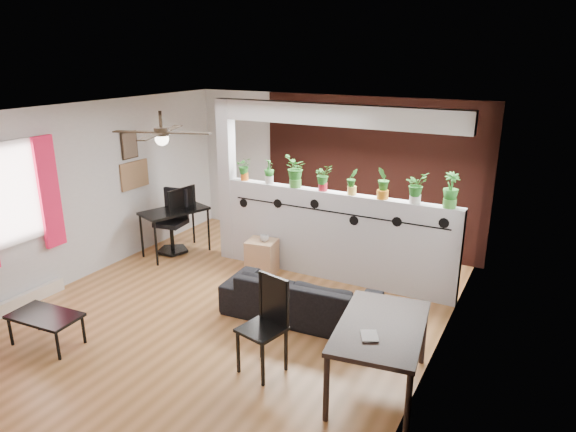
{
  "coord_description": "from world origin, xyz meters",
  "views": [
    {
      "loc": [
        3.55,
        -5.12,
        3.29
      ],
      "look_at": [
        0.48,
        0.6,
        1.2
      ],
      "focal_mm": 32.0,
      "sensor_mm": 36.0,
      "label": 1
    }
  ],
  "objects_px": {
    "potted_plant_4": "(352,181)",
    "potted_plant_5": "(383,182)",
    "potted_plant_0": "(244,168)",
    "sofa": "(300,297)",
    "cube_shelf": "(262,257)",
    "potted_plant_7": "(451,189)",
    "potted_plant_6": "(416,187)",
    "potted_plant_1": "(269,171)",
    "cup": "(264,238)",
    "folding_chair": "(268,316)",
    "coffee_table": "(45,318)",
    "computer_desk": "(174,214)",
    "potted_plant_3": "(323,177)",
    "dining_table": "(381,332)",
    "ceiling_fan": "(162,134)",
    "potted_plant_2": "(295,170)"
  },
  "relations": [
    {
      "from": "potted_plant_3",
      "to": "cup",
      "type": "height_order",
      "value": "potted_plant_3"
    },
    {
      "from": "potted_plant_5",
      "to": "cup",
      "type": "relative_size",
      "value": 3.38
    },
    {
      "from": "cube_shelf",
      "to": "potted_plant_7",
      "type": "bearing_deg",
      "value": -1.67
    },
    {
      "from": "ceiling_fan",
      "to": "cup",
      "type": "bearing_deg",
      "value": 68.55
    },
    {
      "from": "potted_plant_7",
      "to": "folding_chair",
      "type": "bearing_deg",
      "value": -117.89
    },
    {
      "from": "potted_plant_6",
      "to": "cup",
      "type": "height_order",
      "value": "potted_plant_6"
    },
    {
      "from": "potted_plant_4",
      "to": "potted_plant_6",
      "type": "distance_m",
      "value": 0.9
    },
    {
      "from": "potted_plant_1",
      "to": "potted_plant_3",
      "type": "height_order",
      "value": "potted_plant_3"
    },
    {
      "from": "potted_plant_2",
      "to": "cube_shelf",
      "type": "bearing_deg",
      "value": -139.58
    },
    {
      "from": "potted_plant_3",
      "to": "dining_table",
      "type": "relative_size",
      "value": 0.27
    },
    {
      "from": "cup",
      "to": "potted_plant_5",
      "type": "bearing_deg",
      "value": 11.29
    },
    {
      "from": "potted_plant_1",
      "to": "dining_table",
      "type": "bearing_deg",
      "value": -41.28
    },
    {
      "from": "cup",
      "to": "computer_desk",
      "type": "xyz_separation_m",
      "value": [
        -1.74,
        0.0,
        0.12
      ]
    },
    {
      "from": "potted_plant_3",
      "to": "folding_chair",
      "type": "xyz_separation_m",
      "value": [
        0.5,
        -2.46,
        -0.93
      ]
    },
    {
      "from": "potted_plant_1",
      "to": "potted_plant_4",
      "type": "relative_size",
      "value": 1.0
    },
    {
      "from": "cup",
      "to": "computer_desk",
      "type": "height_order",
      "value": "computer_desk"
    },
    {
      "from": "cube_shelf",
      "to": "computer_desk",
      "type": "relative_size",
      "value": 0.44
    },
    {
      "from": "ceiling_fan",
      "to": "potted_plant_1",
      "type": "bearing_deg",
      "value": 75.32
    },
    {
      "from": "potted_plant_7",
      "to": "folding_chair",
      "type": "xyz_separation_m",
      "value": [
        -1.3,
        -2.46,
        -0.97
      ]
    },
    {
      "from": "potted_plant_1",
      "to": "cup",
      "type": "xyz_separation_m",
      "value": [
        0.1,
        -0.34,
        -0.97
      ]
    },
    {
      "from": "potted_plant_4",
      "to": "potted_plant_5",
      "type": "bearing_deg",
      "value": -0.0
    },
    {
      "from": "folding_chair",
      "to": "coffee_table",
      "type": "relative_size",
      "value": 1.23
    },
    {
      "from": "potted_plant_5",
      "to": "potted_plant_7",
      "type": "bearing_deg",
      "value": 0.0
    },
    {
      "from": "potted_plant_4",
      "to": "potted_plant_5",
      "type": "xyz_separation_m",
      "value": [
        0.45,
        -0.0,
        0.03
      ]
    },
    {
      "from": "ceiling_fan",
      "to": "potted_plant_5",
      "type": "xyz_separation_m",
      "value": [
        2.28,
        1.8,
        -0.73
      ]
    },
    {
      "from": "potted_plant_6",
      "to": "dining_table",
      "type": "bearing_deg",
      "value": -81.92
    },
    {
      "from": "dining_table",
      "to": "potted_plant_5",
      "type": "bearing_deg",
      "value": 108.85
    },
    {
      "from": "cup",
      "to": "cube_shelf",
      "type": "bearing_deg",
      "value": 180.0
    },
    {
      "from": "potted_plant_5",
      "to": "sofa",
      "type": "xyz_separation_m",
      "value": [
        -0.6,
        -1.3,
        -1.31
      ]
    },
    {
      "from": "computer_desk",
      "to": "ceiling_fan",
      "type": "bearing_deg",
      "value": -51.34
    },
    {
      "from": "potted_plant_2",
      "to": "potted_plant_5",
      "type": "relative_size",
      "value": 1.09
    },
    {
      "from": "potted_plant_4",
      "to": "coffee_table",
      "type": "bearing_deg",
      "value": -126.91
    },
    {
      "from": "cup",
      "to": "potted_plant_1",
      "type": "bearing_deg",
      "value": 106.74
    },
    {
      "from": "potted_plant_2",
      "to": "coffee_table",
      "type": "bearing_deg",
      "value": -115.45
    },
    {
      "from": "computer_desk",
      "to": "folding_chair",
      "type": "distance_m",
      "value": 3.71
    },
    {
      "from": "potted_plant_5",
      "to": "folding_chair",
      "type": "distance_m",
      "value": 2.67
    },
    {
      "from": "cup",
      "to": "potted_plant_7",
      "type": "bearing_deg",
      "value": 7.43
    },
    {
      "from": "potted_plant_3",
      "to": "cup",
      "type": "relative_size",
      "value": 2.92
    },
    {
      "from": "potted_plant_7",
      "to": "dining_table",
      "type": "bearing_deg",
      "value": -93.29
    },
    {
      "from": "potted_plant_2",
      "to": "dining_table",
      "type": "height_order",
      "value": "potted_plant_2"
    },
    {
      "from": "sofa",
      "to": "cup",
      "type": "distance_m",
      "value": 1.5
    },
    {
      "from": "potted_plant_1",
      "to": "cube_shelf",
      "type": "relative_size",
      "value": 0.71
    },
    {
      "from": "coffee_table",
      "to": "potted_plant_5",
      "type": "bearing_deg",
      "value": 48.38
    },
    {
      "from": "potted_plant_0",
      "to": "sofa",
      "type": "height_order",
      "value": "potted_plant_0"
    },
    {
      "from": "potted_plant_0",
      "to": "potted_plant_1",
      "type": "relative_size",
      "value": 0.96
    },
    {
      "from": "dining_table",
      "to": "potted_plant_6",
      "type": "bearing_deg",
      "value": 98.08
    },
    {
      "from": "potted_plant_7",
      "to": "dining_table",
      "type": "distance_m",
      "value": 2.45
    },
    {
      "from": "cube_shelf",
      "to": "folding_chair",
      "type": "relative_size",
      "value": 0.5
    },
    {
      "from": "computer_desk",
      "to": "potted_plant_3",
      "type": "bearing_deg",
      "value": 7.62
    },
    {
      "from": "potted_plant_0",
      "to": "coffee_table",
      "type": "height_order",
      "value": "potted_plant_0"
    }
  ]
}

